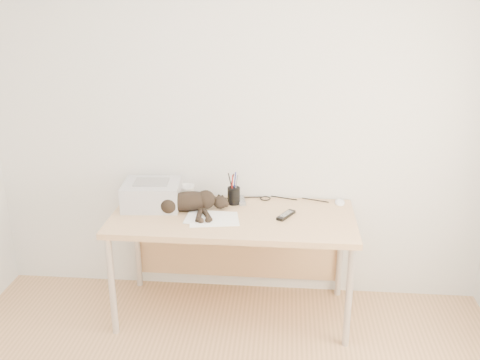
# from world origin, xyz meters

# --- Properties ---
(wall_back) EXTENTS (3.50, 0.00, 3.50)m
(wall_back) POSITION_xyz_m (0.00, 1.75, 1.30)
(wall_back) COLOR silver
(wall_back) RESTS_ON floor
(desk) EXTENTS (1.60, 0.70, 0.74)m
(desk) POSITION_xyz_m (0.00, 1.48, 0.61)
(desk) COLOR tan
(desk) RESTS_ON floor
(printer) EXTENTS (0.40, 0.35, 0.18)m
(printer) POSITION_xyz_m (-0.56, 1.51, 0.83)
(printer) COLOR #ADADB1
(printer) RESTS_ON desk
(papers) EXTENTS (0.36, 0.27, 0.01)m
(papers) POSITION_xyz_m (-0.13, 1.32, 0.74)
(papers) COLOR white
(papers) RESTS_ON desk
(cat) EXTENTS (0.63, 0.31, 0.14)m
(cat) POSITION_xyz_m (-0.32, 1.44, 0.80)
(cat) COLOR black
(cat) RESTS_ON desk
(mug) EXTENTS (0.15, 0.15, 0.10)m
(mug) POSITION_xyz_m (-0.35, 1.66, 0.79)
(mug) COLOR white
(mug) RESTS_ON desk
(pen_cup) EXTENTS (0.09, 0.09, 0.22)m
(pen_cup) POSITION_xyz_m (-0.01, 1.60, 0.80)
(pen_cup) COLOR black
(pen_cup) RESTS_ON desk
(remote_grey) EXTENTS (0.07, 0.16, 0.02)m
(remote_grey) POSITION_xyz_m (0.04, 1.64, 0.75)
(remote_grey) COLOR gray
(remote_grey) RESTS_ON desk
(remote_black) EXTENTS (0.13, 0.18, 0.02)m
(remote_black) POSITION_xyz_m (0.35, 1.41, 0.75)
(remote_black) COLOR black
(remote_black) RESTS_ON desk
(mouse) EXTENTS (0.07, 0.12, 0.04)m
(mouse) POSITION_xyz_m (0.72, 1.67, 0.76)
(mouse) COLOR white
(mouse) RESTS_ON desk
(cable_tangle) EXTENTS (1.36, 0.08, 0.01)m
(cable_tangle) POSITION_xyz_m (0.00, 1.70, 0.75)
(cable_tangle) COLOR black
(cable_tangle) RESTS_ON desk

